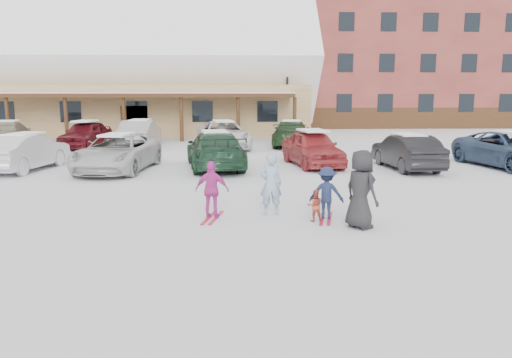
{
  "coord_description": "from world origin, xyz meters",
  "views": [
    {
      "loc": [
        -0.21,
        -11.11,
        3.12
      ],
      "look_at": [
        0.3,
        1.0,
        1.0
      ],
      "focal_mm": 35.0,
      "sensor_mm": 36.0,
      "label": 1
    }
  ],
  "objects_px": {
    "bystander_dark": "(361,189)",
    "parked_car_2": "(117,153)",
    "parked_car_3": "(215,150)",
    "parked_car_4": "(312,148)",
    "day_lodge": "(119,81)",
    "child_magenta": "(212,190)",
    "alpine_hotel": "(385,34)",
    "parked_car_7": "(8,135)",
    "parked_car_5": "(407,152)",
    "parked_car_11": "(291,134)",
    "parked_car_10": "(223,135)",
    "lamp_post": "(287,86)",
    "toddler_red": "(315,206)",
    "child_navy": "(327,193)",
    "parked_car_9": "(140,134)",
    "parked_car_8": "(86,134)",
    "parked_car_6": "(511,150)",
    "parked_car_1": "(25,152)",
    "adult_skier": "(271,184)"
  },
  "relations": [
    {
      "from": "day_lodge",
      "to": "parked_car_4",
      "type": "distance_m",
      "value": 21.91
    },
    {
      "from": "parked_car_5",
      "to": "parked_car_9",
      "type": "height_order",
      "value": "parked_car_9"
    },
    {
      "from": "bystander_dark",
      "to": "parked_car_2",
      "type": "height_order",
      "value": "bystander_dark"
    },
    {
      "from": "day_lodge",
      "to": "child_navy",
      "type": "relative_size",
      "value": 22.19
    },
    {
      "from": "bystander_dark",
      "to": "parked_car_8",
      "type": "relative_size",
      "value": 0.41
    },
    {
      "from": "toddler_red",
      "to": "parked_car_2",
      "type": "height_order",
      "value": "parked_car_2"
    },
    {
      "from": "parked_car_1",
      "to": "parked_car_11",
      "type": "distance_m",
      "value": 14.47
    },
    {
      "from": "lamp_post",
      "to": "parked_car_8",
      "type": "xyz_separation_m",
      "value": [
        -12.13,
        -7.26,
        -2.76
      ]
    },
    {
      "from": "parked_car_7",
      "to": "parked_car_10",
      "type": "xyz_separation_m",
      "value": [
        11.79,
        -0.1,
        -0.0
      ]
    },
    {
      "from": "parked_car_8",
      "to": "parked_car_11",
      "type": "bearing_deg",
      "value": 8.89
    },
    {
      "from": "alpine_hotel",
      "to": "child_navy",
      "type": "bearing_deg",
      "value": -108.24
    },
    {
      "from": "alpine_hotel",
      "to": "parked_car_6",
      "type": "height_order",
      "value": "alpine_hotel"
    },
    {
      "from": "alpine_hotel",
      "to": "parked_car_7",
      "type": "bearing_deg",
      "value": -141.78
    },
    {
      "from": "bystander_dark",
      "to": "parked_car_2",
      "type": "distance_m",
      "value": 11.64
    },
    {
      "from": "parked_car_5",
      "to": "parked_car_8",
      "type": "relative_size",
      "value": 0.97
    },
    {
      "from": "parked_car_10",
      "to": "parked_car_5",
      "type": "bearing_deg",
      "value": -55.07
    },
    {
      "from": "parked_car_4",
      "to": "parked_car_10",
      "type": "bearing_deg",
      "value": 110.74
    },
    {
      "from": "child_magenta",
      "to": "parked_car_6",
      "type": "relative_size",
      "value": 0.27
    },
    {
      "from": "parked_car_1",
      "to": "parked_car_4",
      "type": "relative_size",
      "value": 1.01
    },
    {
      "from": "parked_car_1",
      "to": "lamp_post",
      "type": "bearing_deg",
      "value": -118.47
    },
    {
      "from": "bystander_dark",
      "to": "parked_car_6",
      "type": "distance_m",
      "value": 12.46
    },
    {
      "from": "parked_car_4",
      "to": "parked_car_9",
      "type": "bearing_deg",
      "value": 129.42
    },
    {
      "from": "parked_car_5",
      "to": "parked_car_11",
      "type": "height_order",
      "value": "parked_car_11"
    },
    {
      "from": "alpine_hotel",
      "to": "parked_car_5",
      "type": "xyz_separation_m",
      "value": [
        -7.5,
        -29.21,
        -7.92
      ]
    },
    {
      "from": "child_navy",
      "to": "parked_car_3",
      "type": "height_order",
      "value": "parked_car_3"
    },
    {
      "from": "child_magenta",
      "to": "parked_car_4",
      "type": "bearing_deg",
      "value": -102.03
    },
    {
      "from": "lamp_post",
      "to": "alpine_hotel",
      "type": "bearing_deg",
      "value": 51.21
    },
    {
      "from": "bystander_dark",
      "to": "parked_car_11",
      "type": "bearing_deg",
      "value": -33.09
    },
    {
      "from": "bystander_dark",
      "to": "parked_car_2",
      "type": "relative_size",
      "value": 0.35
    },
    {
      "from": "child_magenta",
      "to": "parked_car_11",
      "type": "distance_m",
      "value": 17.06
    },
    {
      "from": "parked_car_3",
      "to": "parked_car_4",
      "type": "relative_size",
      "value": 1.18
    },
    {
      "from": "child_navy",
      "to": "parked_car_5",
      "type": "distance_m",
      "value": 9.23
    },
    {
      "from": "adult_skier",
      "to": "parked_car_9",
      "type": "xyz_separation_m",
      "value": [
        -6.27,
        16.08,
        -0.02
      ]
    },
    {
      "from": "alpine_hotel",
      "to": "parked_car_4",
      "type": "bearing_deg",
      "value": -111.75
    },
    {
      "from": "parked_car_3",
      "to": "parked_car_4",
      "type": "bearing_deg",
      "value": -179.0
    },
    {
      "from": "toddler_red",
      "to": "parked_car_5",
      "type": "distance_m",
      "value": 9.59
    },
    {
      "from": "alpine_hotel",
      "to": "parked_car_10",
      "type": "xyz_separation_m",
      "value": [
        -15.15,
        -21.32,
        -7.86
      ]
    },
    {
      "from": "parked_car_5",
      "to": "parked_car_4",
      "type": "bearing_deg",
      "value": -22.24
    },
    {
      "from": "bystander_dark",
      "to": "parked_car_11",
      "type": "height_order",
      "value": "bystander_dark"
    },
    {
      "from": "child_navy",
      "to": "parked_car_2",
      "type": "bearing_deg",
      "value": -36.12
    },
    {
      "from": "parked_car_9",
      "to": "parked_car_8",
      "type": "bearing_deg",
      "value": 2.53
    },
    {
      "from": "parked_car_8",
      "to": "child_magenta",
      "type": "bearing_deg",
      "value": -57.07
    },
    {
      "from": "parked_car_4",
      "to": "parked_car_8",
      "type": "height_order",
      "value": "parked_car_8"
    },
    {
      "from": "parked_car_1",
      "to": "parked_car_10",
      "type": "relative_size",
      "value": 0.81
    },
    {
      "from": "child_magenta",
      "to": "child_navy",
      "type": "bearing_deg",
      "value": -172.27
    },
    {
      "from": "parked_car_4",
      "to": "parked_car_11",
      "type": "height_order",
      "value": "parked_car_4"
    },
    {
      "from": "parked_car_2",
      "to": "parked_car_4",
      "type": "relative_size",
      "value": 1.18
    },
    {
      "from": "parked_car_4",
      "to": "toddler_red",
      "type": "bearing_deg",
      "value": -108.21
    },
    {
      "from": "parked_car_8",
      "to": "parked_car_5",
      "type": "bearing_deg",
      "value": -21.79
    },
    {
      "from": "parked_car_11",
      "to": "lamp_post",
      "type": "bearing_deg",
      "value": -84.94
    }
  ]
}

